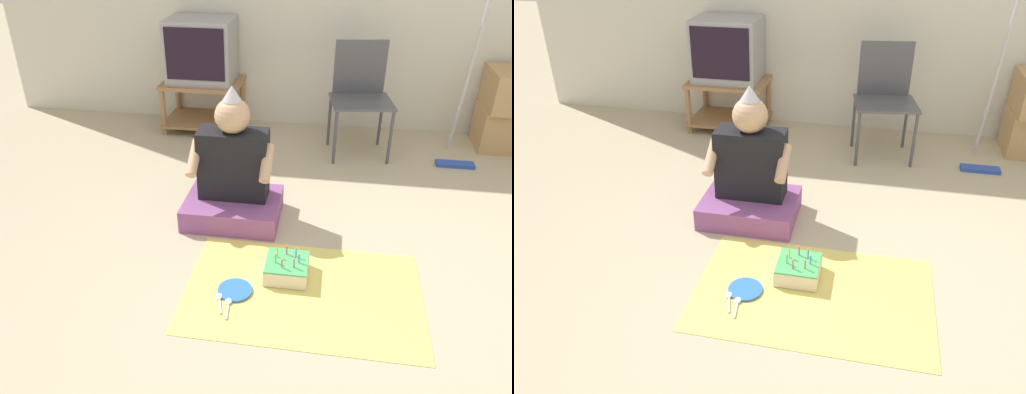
% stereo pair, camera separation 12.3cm
% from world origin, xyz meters
% --- Properties ---
extents(ground_plane, '(16.00, 16.00, 0.00)m').
position_xyz_m(ground_plane, '(0.00, 0.00, 0.00)').
color(ground_plane, tan).
extents(tv_stand, '(0.67, 0.49, 0.43)m').
position_xyz_m(tv_stand, '(-1.33, 1.99, 0.26)').
color(tv_stand, '#997047').
rests_on(tv_stand, ground_plane).
extents(tv, '(0.54, 0.44, 0.51)m').
position_xyz_m(tv, '(-1.33, 2.00, 0.68)').
color(tv, '#99999E').
rests_on(tv, tv_stand).
extents(folding_chair, '(0.51, 0.46, 0.85)m').
position_xyz_m(folding_chair, '(-0.01, 1.73, 0.49)').
color(folding_chair, '#4C4C51').
rests_on(folding_chair, ground_plane).
extents(dust_mop, '(0.28, 0.37, 1.27)m').
position_xyz_m(dust_mop, '(0.74, 1.63, 0.37)').
color(dust_mop, '#2D4CB2').
rests_on(dust_mop, ground_plane).
extents(person_seated, '(0.58, 0.45, 0.84)m').
position_xyz_m(person_seated, '(-0.78, 0.58, 0.27)').
color(person_seated, '#8C4C8C').
rests_on(person_seated, ground_plane).
extents(party_cloth, '(1.19, 0.79, 0.01)m').
position_xyz_m(party_cloth, '(-0.29, -0.09, 0.00)').
color(party_cloth, '#EAD666').
rests_on(party_cloth, ground_plane).
extents(birthday_cake, '(0.22, 0.22, 0.15)m').
position_xyz_m(birthday_cake, '(-0.38, 0.03, 0.05)').
color(birthday_cake, '#F4E0C6').
rests_on(birthday_cake, party_cloth).
extents(paper_plate, '(0.18, 0.18, 0.01)m').
position_xyz_m(paper_plate, '(-0.63, -0.14, 0.01)').
color(paper_plate, blue).
rests_on(paper_plate, party_cloth).
extents(plastic_spoon_near, '(0.06, 0.14, 0.01)m').
position_xyz_m(plastic_spoon_near, '(-0.69, -0.22, 0.01)').
color(plastic_spoon_near, white).
rests_on(plastic_spoon_near, party_cloth).
extents(plastic_spoon_far, '(0.04, 0.15, 0.01)m').
position_xyz_m(plastic_spoon_far, '(-0.64, -0.25, 0.01)').
color(plastic_spoon_far, white).
rests_on(plastic_spoon_far, party_cloth).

